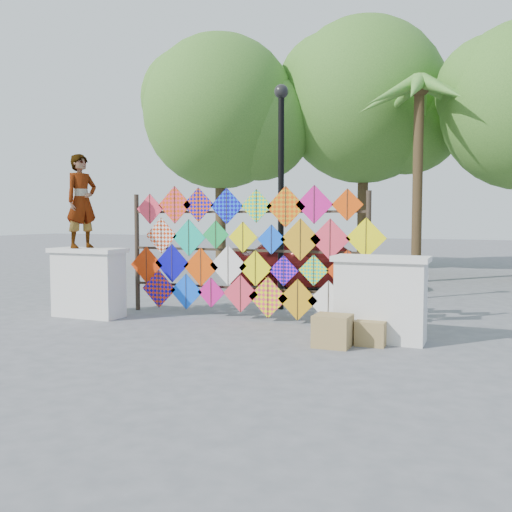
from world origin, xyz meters
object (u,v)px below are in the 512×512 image
at_px(kite_rack, 245,253).
at_px(sedan, 316,261).
at_px(lamppost, 281,175).
at_px(vendor_woman, 82,201).

xyz_separation_m(kite_rack, sedan, (-0.00, 4.45, -0.45)).
xyz_separation_m(kite_rack, lamppost, (0.22, 1.28, 1.49)).
distance_m(vendor_woman, lamppost, 3.85).
height_order(kite_rack, lamppost, lamppost).
bearing_deg(lamppost, sedan, 94.00).
bearing_deg(kite_rack, lamppost, 80.30).
distance_m(kite_rack, sedan, 4.47).
relative_size(vendor_woman, lamppost, 0.39).
bearing_deg(vendor_woman, sedan, -12.68).
bearing_deg(kite_rack, vendor_woman, -162.34).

